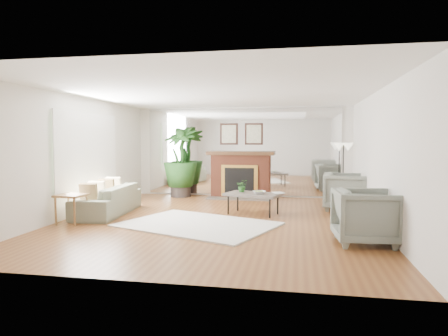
% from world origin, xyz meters
% --- Properties ---
extents(ground, '(7.00, 7.00, 0.00)m').
position_xyz_m(ground, '(0.00, 0.00, 0.00)').
color(ground, brown).
rests_on(ground, ground).
extents(wall_left, '(0.02, 7.00, 2.50)m').
position_xyz_m(wall_left, '(-2.99, 0.00, 1.25)').
color(wall_left, silver).
rests_on(wall_left, ground).
extents(wall_right, '(0.02, 7.00, 2.50)m').
position_xyz_m(wall_right, '(2.99, 0.00, 1.25)').
color(wall_right, silver).
rests_on(wall_right, ground).
extents(wall_back, '(6.00, 0.02, 2.50)m').
position_xyz_m(wall_back, '(0.00, 3.49, 1.25)').
color(wall_back, silver).
rests_on(wall_back, ground).
extents(mirror_panel, '(5.40, 0.04, 2.40)m').
position_xyz_m(mirror_panel, '(0.00, 3.47, 1.25)').
color(mirror_panel, silver).
rests_on(mirror_panel, wall_back).
extents(window_panel, '(0.04, 2.40, 1.50)m').
position_xyz_m(window_panel, '(-2.96, 0.40, 1.35)').
color(window_panel, '#B2E09E').
rests_on(window_panel, wall_left).
extents(fireplace, '(1.85, 0.83, 2.05)m').
position_xyz_m(fireplace, '(0.00, 3.26, 0.66)').
color(fireplace, brown).
rests_on(fireplace, ground).
extents(area_rug, '(3.20, 2.76, 0.03)m').
position_xyz_m(area_rug, '(-0.27, -0.50, 0.01)').
color(area_rug, beige).
rests_on(area_rug, ground).
extents(coffee_table, '(1.28, 0.96, 0.45)m').
position_xyz_m(coffee_table, '(0.62, 0.79, 0.42)').
color(coffee_table, '#5C5148').
rests_on(coffee_table, ground).
extents(sofa, '(0.97, 2.14, 0.61)m').
position_xyz_m(sofa, '(-2.45, 0.27, 0.30)').
color(sofa, gray).
rests_on(sofa, ground).
extents(armchair_back, '(1.01, 0.99, 0.84)m').
position_xyz_m(armchair_back, '(2.60, 1.69, 0.42)').
color(armchair_back, slate).
rests_on(armchair_back, ground).
extents(armchair_front, '(0.99, 0.96, 0.84)m').
position_xyz_m(armchair_front, '(2.58, -1.31, 0.42)').
color(armchair_front, slate).
rests_on(armchair_front, ground).
extents(side_table, '(0.52, 0.52, 0.56)m').
position_xyz_m(side_table, '(-2.65, -0.80, 0.47)').
color(side_table, olive).
rests_on(side_table, ground).
extents(potted_ficus, '(1.20, 1.20, 1.96)m').
position_xyz_m(potted_ficus, '(-1.67, 3.10, 1.05)').
color(potted_ficus, '#2A231F').
rests_on(potted_ficus, ground).
extents(floor_lamp, '(0.49, 0.27, 1.51)m').
position_xyz_m(floor_lamp, '(2.70, 2.95, 1.29)').
color(floor_lamp, black).
rests_on(floor_lamp, ground).
extents(tabletop_plant, '(0.28, 0.26, 0.27)m').
position_xyz_m(tabletop_plant, '(0.37, 0.93, 0.59)').
color(tabletop_plant, '#285720').
rests_on(tabletop_plant, coffee_table).
extents(fruit_bowl, '(0.33, 0.33, 0.07)m').
position_xyz_m(fruit_bowl, '(0.76, 0.66, 0.49)').
color(fruit_bowl, olive).
rests_on(fruit_bowl, coffee_table).
extents(book, '(0.29, 0.33, 0.02)m').
position_xyz_m(book, '(1.06, 0.81, 0.46)').
color(book, olive).
rests_on(book, coffee_table).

